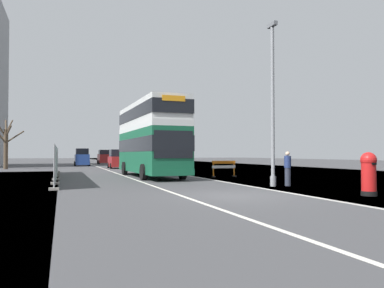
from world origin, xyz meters
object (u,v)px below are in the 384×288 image
(lamppost_foreground, at_px, (273,109))
(car_receding_mid, at_px, (82,158))
(car_oncoming_near, at_px, (117,160))
(pedestrian_at_kerb, at_px, (288,169))
(red_pillar_postbox, at_px, (369,172))
(car_receding_far, at_px, (104,157))
(double_decker_bus, at_px, (150,138))
(roadworks_barrier, at_px, (224,167))

(lamppost_foreground, relative_size, car_receding_mid, 1.87)
(car_oncoming_near, xyz_separation_m, pedestrian_at_kerb, (4.77, -26.52, -0.11))
(red_pillar_postbox, xyz_separation_m, pedestrian_at_kerb, (-0.44, 4.84, -0.05))
(lamppost_foreground, distance_m, car_oncoming_near, 26.93)
(lamppost_foreground, distance_m, red_pillar_postbox, 5.82)
(red_pillar_postbox, bearing_deg, lamppost_foreground, 104.50)
(red_pillar_postbox, distance_m, car_oncoming_near, 31.79)
(car_receding_far, bearing_deg, double_decker_bus, -91.05)
(roadworks_barrier, xyz_separation_m, car_receding_mid, (-8.11, 28.44, 0.37))
(pedestrian_at_kerb, bearing_deg, red_pillar_postbox, -84.79)
(car_oncoming_near, distance_m, car_receding_far, 19.77)
(car_oncoming_near, bearing_deg, car_receding_far, 88.16)
(pedestrian_at_kerb, bearing_deg, roadworks_barrier, 89.98)
(double_decker_bus, relative_size, red_pillar_postbox, 6.56)
(lamppost_foreground, bearing_deg, car_receding_far, 94.10)
(lamppost_foreground, relative_size, pedestrian_at_kerb, 4.73)
(roadworks_barrier, bearing_deg, red_pillar_postbox, -88.02)
(car_oncoming_near, bearing_deg, pedestrian_at_kerb, -79.80)
(red_pillar_postbox, xyz_separation_m, car_receding_far, (-4.58, 51.12, 0.15))
(red_pillar_postbox, relative_size, car_oncoming_near, 0.44)
(car_receding_far, bearing_deg, car_receding_mid, -111.75)
(roadworks_barrier, bearing_deg, pedestrian_at_kerb, -90.02)
(lamppost_foreground, height_order, car_receding_far, lamppost_foreground)
(car_receding_mid, xyz_separation_m, pedestrian_at_kerb, (8.11, -36.33, -0.22))
(lamppost_foreground, xyz_separation_m, pedestrian_at_kerb, (0.82, -0.04, -2.98))
(double_decker_bus, bearing_deg, roadworks_barrier, -21.79)
(roadworks_barrier, relative_size, car_receding_mid, 0.42)
(double_decker_bus, xyz_separation_m, red_pillar_postbox, (5.24, -14.65, -1.81))
(red_pillar_postbox, bearing_deg, car_receding_far, 95.12)
(car_receding_far, distance_m, pedestrian_at_kerb, 46.47)
(car_receding_far, bearing_deg, pedestrian_at_kerb, -84.89)
(car_oncoming_near, xyz_separation_m, car_receding_far, (0.63, 19.76, 0.09))
(lamppost_foreground, distance_m, roadworks_barrier, 8.49)
(car_receding_mid, bearing_deg, pedestrian_at_kerb, -77.42)
(red_pillar_postbox, relative_size, pedestrian_at_kerb, 0.97)
(lamppost_foreground, bearing_deg, car_oncoming_near, 98.48)
(double_decker_bus, xyz_separation_m, pedestrian_at_kerb, (4.80, -9.81, -1.86))
(lamppost_foreground, height_order, roadworks_barrier, lamppost_foreground)
(double_decker_bus, relative_size, car_receding_mid, 2.52)
(car_receding_mid, distance_m, car_receding_far, 10.72)
(lamppost_foreground, height_order, pedestrian_at_kerb, lamppost_foreground)
(car_oncoming_near, bearing_deg, red_pillar_postbox, -80.56)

